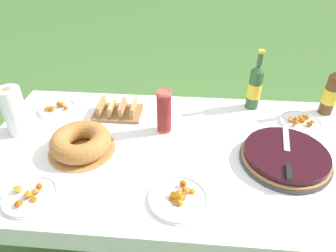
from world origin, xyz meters
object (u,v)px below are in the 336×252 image
(berry_tart, at_px, (285,157))
(bread_board, at_px, (118,110))
(cider_bottle_green, at_px, (255,87))
(bundt_cake, at_px, (81,142))
(cider_bottle_amber, at_px, (331,92))
(snack_plate_far, at_px, (301,122))
(cup_stack, at_px, (164,112))
(snack_plate_left, at_px, (57,108))
(paper_towel_roll, at_px, (14,111))
(snack_plate_right, at_px, (30,196))
(serving_knife, at_px, (287,155))
(snack_plate_near, at_px, (179,198))

(berry_tart, bearing_deg, bread_board, 159.11)
(cider_bottle_green, bearing_deg, bundt_cake, -151.65)
(cider_bottle_amber, bearing_deg, snack_plate_far, -142.89)
(snack_plate_far, distance_m, bread_board, 0.99)
(cup_stack, relative_size, snack_plate_left, 1.09)
(bundt_cake, bearing_deg, cider_bottle_green, 28.35)
(berry_tart, bearing_deg, paper_towel_roll, 174.79)
(cider_bottle_green, bearing_deg, cup_stack, -150.72)
(bundt_cake, height_order, snack_plate_right, bundt_cake)
(serving_knife, height_order, cider_bottle_green, cider_bottle_green)
(cider_bottle_amber, relative_size, snack_plate_far, 1.55)
(bundt_cake, xyz_separation_m, snack_plate_right, (-0.11, -0.30, -0.04))
(snack_plate_far, bearing_deg, cup_stack, -170.57)
(snack_plate_near, xyz_separation_m, paper_towel_roll, (-0.83, 0.38, 0.11))
(snack_plate_right, relative_size, snack_plate_far, 0.99)
(berry_tart, xyz_separation_m, bread_board, (-0.83, 0.32, -0.00))
(snack_plate_right, bearing_deg, cup_stack, 45.22)
(snack_plate_near, height_order, snack_plate_left, snack_plate_near)
(cup_stack, distance_m, snack_plate_left, 0.64)
(snack_plate_right, distance_m, paper_towel_roll, 0.50)
(bundt_cake, distance_m, cider_bottle_green, 0.97)
(cup_stack, bearing_deg, snack_plate_far, 9.43)
(bundt_cake, xyz_separation_m, bread_board, (0.10, 0.32, -0.02))
(cider_bottle_green, distance_m, snack_plate_right, 1.23)
(serving_knife, bearing_deg, cider_bottle_green, 19.75)
(bundt_cake, bearing_deg, snack_plate_right, -110.90)
(berry_tart, bearing_deg, snack_plate_left, 164.42)
(paper_towel_roll, bearing_deg, cup_stack, 5.56)
(snack_plate_near, xyz_separation_m, snack_plate_left, (-0.72, 0.59, -0.00))
(bundt_cake, distance_m, cup_stack, 0.42)
(snack_plate_near, bearing_deg, berry_tart, 29.47)
(bundt_cake, relative_size, cider_bottle_amber, 0.92)
(cider_bottle_amber, bearing_deg, paper_towel_roll, -168.97)
(snack_plate_right, distance_m, bread_board, 0.65)
(cider_bottle_green, relative_size, cider_bottle_amber, 1.01)
(berry_tart, distance_m, snack_plate_left, 1.23)
(cider_bottle_green, height_order, snack_plate_left, cider_bottle_green)
(cider_bottle_green, xyz_separation_m, snack_plate_far, (0.24, -0.15, -0.12))
(serving_knife, xyz_separation_m, snack_plate_far, (0.16, 0.34, -0.05))
(serving_knife, xyz_separation_m, bread_board, (-0.83, 0.35, -0.04))
(bundt_cake, xyz_separation_m, snack_plate_far, (1.09, 0.31, -0.03))
(snack_plate_left, bearing_deg, snack_plate_right, -77.77)
(cider_bottle_amber, xyz_separation_m, snack_plate_far, (-0.16, -0.12, -0.12))
(cider_bottle_green, height_order, snack_plate_near, cider_bottle_green)
(snack_plate_right, bearing_deg, bundt_cake, 69.10)
(snack_plate_right, bearing_deg, snack_plate_far, 26.84)
(snack_plate_left, xyz_separation_m, snack_plate_right, (0.14, -0.63, -0.00))
(berry_tart, height_order, paper_towel_roll, paper_towel_roll)
(cup_stack, relative_size, paper_towel_roll, 0.92)
(berry_tart, height_order, cider_bottle_amber, cider_bottle_amber)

